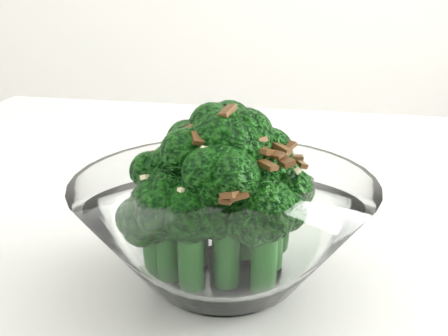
{
  "coord_description": "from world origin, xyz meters",
  "views": [
    {
      "loc": [
        -0.18,
        -0.5,
        0.99
      ],
      "look_at": [
        -0.15,
        -0.09,
        0.84
      ],
      "focal_mm": 50.0,
      "sensor_mm": 36.0,
      "label": 1
    }
  ],
  "objects": [
    {
      "name": "broccoli_dish",
      "position": [
        -0.15,
        -0.09,
        0.8
      ],
      "size": [
        0.22,
        0.22,
        0.14
      ],
      "color": "white",
      "rests_on": "table"
    },
    {
      "name": "table",
      "position": [
        0.01,
        0.01,
        0.68
      ],
      "size": [
        1.37,
        1.09,
        0.75
      ],
      "color": "white",
      "rests_on": "ground"
    }
  ]
}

